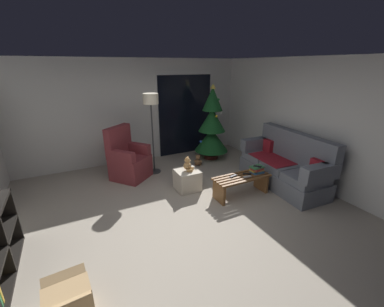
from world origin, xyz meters
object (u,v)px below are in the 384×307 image
at_px(couch, 285,166).
at_px(christmas_tree, 212,127).
at_px(cardboard_box_open_near_shelf, 69,303).
at_px(teddy_bear_honey, 188,165).
at_px(cell_phone, 258,166).
at_px(remote_silver, 247,177).
at_px(book_stack, 257,170).
at_px(remote_graphite, 233,176).
at_px(coffee_table, 241,183).
at_px(armchair, 128,160).
at_px(ottoman, 187,180).
at_px(teddy_bear_chestnut_by_tree, 198,161).
at_px(remote_black, 247,174).
at_px(floor_lamp, 151,107).

xyz_separation_m(couch, christmas_tree, (-0.57, 1.95, 0.45)).
bearing_deg(cardboard_box_open_near_shelf, couch, 16.20).
bearing_deg(teddy_bear_honey, cardboard_box_open_near_shelf, -139.72).
xyz_separation_m(cell_phone, teddy_bear_honey, (-1.15, 0.67, -0.00)).
relative_size(remote_silver, book_stack, 0.60).
xyz_separation_m(remote_graphite, cardboard_box_open_near_shelf, (-2.82, -1.24, -0.23)).
distance_m(coffee_table, teddy_bear_honey, 1.07).
relative_size(remote_silver, armchair, 0.14).
bearing_deg(coffee_table, cardboard_box_open_near_shelf, -158.33).
distance_m(christmas_tree, ottoman, 1.94).
bearing_deg(teddy_bear_chestnut_by_tree, ottoman, -127.76).
bearing_deg(couch, cardboard_box_open_near_shelf, -163.80).
bearing_deg(cell_phone, book_stack, 52.64).
distance_m(remote_black, book_stack, 0.23).
distance_m(book_stack, christmas_tree, 1.99).
height_order(couch, remote_black, couch).
relative_size(cell_phone, christmas_tree, 0.08).
height_order(remote_graphite, christmas_tree, christmas_tree).
bearing_deg(remote_silver, teddy_bear_chestnut_by_tree, -168.50).
distance_m(christmas_tree, cardboard_box_open_near_shelf, 4.73).
bearing_deg(christmas_tree, remote_graphite, -109.40).
xyz_separation_m(book_stack, cardboard_box_open_near_shelf, (-3.33, -1.18, -0.28)).
bearing_deg(book_stack, christmas_tree, 85.34).
xyz_separation_m(cell_phone, armchair, (-2.05, 1.75, -0.13)).
xyz_separation_m(book_stack, floor_lamp, (-1.47, 1.77, 1.04)).
bearing_deg(teddy_bear_honey, couch, -19.55).
distance_m(couch, teddy_bear_chestnut_by_tree, 2.02).
bearing_deg(coffee_table, remote_graphite, 158.72).
bearing_deg(couch, cell_phone, -179.60).
bearing_deg(book_stack, cardboard_box_open_near_shelf, -160.42).
relative_size(remote_silver, cell_phone, 1.08).
relative_size(book_stack, cardboard_box_open_near_shelf, 0.55).
relative_size(remote_graphite, book_stack, 0.60).
bearing_deg(remote_silver, christmas_tree, 175.59).
xyz_separation_m(remote_black, book_stack, (0.22, -0.02, 0.05)).
bearing_deg(remote_silver, ottoman, -123.13).
relative_size(remote_silver, ottoman, 0.35).
relative_size(coffee_table, remote_black, 7.05).
bearing_deg(remote_black, cardboard_box_open_near_shelf, 140.36).
xyz_separation_m(coffee_table, remote_silver, (0.06, -0.08, 0.14)).
bearing_deg(remote_silver, armchair, -127.93).
xyz_separation_m(remote_graphite, teddy_bear_honey, (-0.64, 0.61, 0.12)).
height_order(ottoman, cardboard_box_open_near_shelf, ottoman).
distance_m(remote_graphite, ottoman, 0.92).
relative_size(book_stack, christmas_tree, 0.14).
bearing_deg(armchair, christmas_tree, 5.20).
bearing_deg(remote_graphite, teddy_bear_honey, -145.84).
relative_size(floor_lamp, ottoman, 4.05).
height_order(couch, remote_silver, couch).
relative_size(christmas_tree, teddy_bear_chestnut_by_tree, 6.72).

